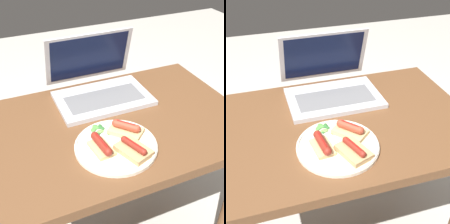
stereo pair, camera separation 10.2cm
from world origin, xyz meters
The scene contains 7 objects.
desk centered at (0.00, 0.00, 0.63)m, with size 1.04×0.64×0.72m.
laptop centered at (0.05, 0.20, 0.77)m, with size 0.37×0.31×0.24m.
plate centered at (-0.02, -0.13, 0.73)m, with size 0.27×0.27×0.02m.
sausage_toast_left centered at (0.04, -0.09, 0.75)m, with size 0.13×0.13×0.05m.
sausage_toast_middle centered at (0.01, -0.19, 0.75)m, with size 0.11×0.13×0.04m.
sausage_toast_right centered at (-0.07, -0.14, 0.75)m, with size 0.07×0.12×0.04m.
salad_pile centered at (-0.04, -0.04, 0.74)m, with size 0.07×0.08×0.01m.
Camera 2 is at (-0.25, -0.87, 1.40)m, focal length 50.00 mm.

